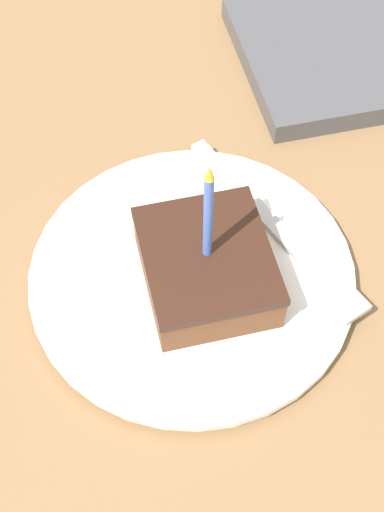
% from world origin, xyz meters
% --- Properties ---
extents(ground_plane, '(2.40, 2.40, 0.04)m').
position_xyz_m(ground_plane, '(0.00, 0.00, -0.02)').
color(ground_plane, olive).
rests_on(ground_plane, ground).
extents(plate, '(0.24, 0.24, 0.02)m').
position_xyz_m(plate, '(-0.02, -0.03, 0.01)').
color(plate, white).
rests_on(plate, ground_plane).
extents(cake_slice, '(0.09, 0.10, 0.12)m').
position_xyz_m(cake_slice, '(-0.02, -0.04, 0.04)').
color(cake_slice, brown).
rests_on(cake_slice, plate).
extents(fork, '(0.09, 0.19, 0.00)m').
position_xyz_m(fork, '(0.05, -0.02, 0.02)').
color(fork, silver).
rests_on(fork, plate).
extents(marble_board, '(0.27, 0.18, 0.02)m').
position_xyz_m(marble_board, '(0.21, 0.18, 0.01)').
color(marble_board, '#4C4C51').
rests_on(marble_board, ground_plane).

